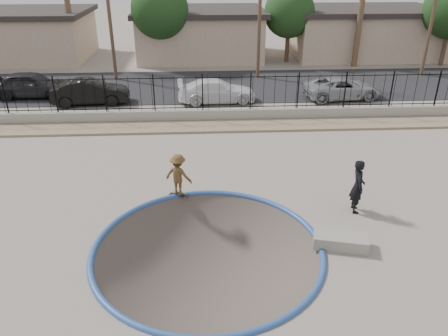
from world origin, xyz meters
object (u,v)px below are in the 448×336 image
object	(u,v)px
car_b	(90,92)
videographer	(358,186)
car_a	(31,84)
concrete_ledge	(340,241)
skater	(178,177)
car_c	(217,91)
skateboard	(179,195)
car_d	(343,88)

from	to	relation	value
car_b	videographer	bearing A→B (deg)	-141.73
videographer	car_b	xyz separation A→B (m)	(-11.60, 12.48, -0.19)
car_a	car_b	bearing A→B (deg)	-111.61
concrete_ledge	car_a	size ratio (longest dim) A/B	0.35
skater	car_a	world-z (taller)	car_a
videographer	car_c	bearing A→B (deg)	24.58
videographer	car_a	size ratio (longest dim) A/B	0.41
videographer	car_a	world-z (taller)	videographer
skateboard	concrete_ledge	size ratio (longest dim) A/B	0.47
car_c	car_b	bearing A→B (deg)	85.80
concrete_ledge	car_b	world-z (taller)	car_b
car_d	videographer	bearing A→B (deg)	159.42
car_b	car_c	distance (m)	7.36
skateboard	car_a	size ratio (longest dim) A/B	0.16
car_a	car_d	world-z (taller)	car_a
skater	car_b	size ratio (longest dim) A/B	0.36
videographer	car_c	xyz separation A→B (m)	(-4.24, 12.48, -0.25)
concrete_ledge	car_d	size ratio (longest dim) A/B	0.34
skateboard	car_a	xyz separation A→B (m)	(-9.42, 12.76, 0.77)
concrete_ledge	skateboard	bearing A→B (deg)	146.17
skater	car_b	world-z (taller)	skater
car_c	skater	bearing A→B (deg)	166.48
skateboard	car_b	distance (m)	12.47
car_a	car_c	size ratio (longest dim) A/B	1.00
car_a	car_c	distance (m)	11.36
skater	concrete_ledge	xyz separation A→B (m)	(4.97, -3.33, -0.58)
car_d	car_b	bearing A→B (deg)	85.24
car_c	videographer	bearing A→B (deg)	-165.41
skateboard	car_d	bearing A→B (deg)	68.13
concrete_ledge	car_c	size ratio (longest dim) A/B	0.35
skateboard	skater	bearing A→B (deg)	134.36
car_a	car_d	bearing A→B (deg)	-93.36
skater	car_a	distance (m)	15.86
skateboard	videographer	bearing A→B (deg)	5.57
skater	concrete_ledge	size ratio (longest dim) A/B	0.98
concrete_ledge	car_c	distance (m)	14.83
car_d	concrete_ledge	bearing A→B (deg)	157.38
skater	car_a	xyz separation A→B (m)	(-9.42, 12.76, 0.04)
skater	car_c	size ratio (longest dim) A/B	0.34
skater	car_b	bearing A→B (deg)	-39.69
car_c	car_d	xyz separation A→B (m)	(7.62, 0.24, -0.02)
skateboard	car_a	bearing A→B (deg)	144.23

